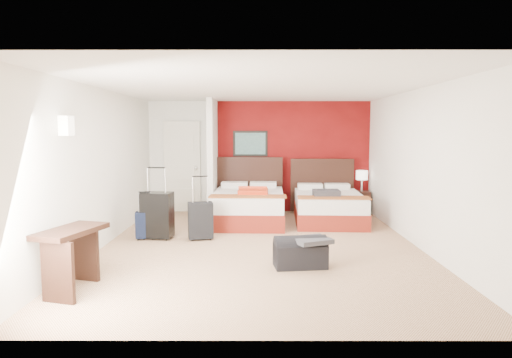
{
  "coord_description": "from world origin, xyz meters",
  "views": [
    {
      "loc": [
        -0.05,
        -7.06,
        1.84
      ],
      "look_at": [
        -0.07,
        0.8,
        1.0
      ],
      "focal_mm": 31.78,
      "sensor_mm": 36.0,
      "label": 1
    }
  ],
  "objects_px": {
    "bed_right": "(329,208)",
    "suitcase_black": "(157,216)",
    "red_suitcase_open": "(253,191)",
    "duffel_bag": "(300,254)",
    "nightstand": "(361,202)",
    "suitcase_charcoal": "(201,222)",
    "desk": "(72,260)",
    "bed_left": "(248,207)",
    "suitcase_navy": "(145,226)",
    "table_lamp": "(362,181)"
  },
  "relations": [
    {
      "from": "bed_left",
      "to": "red_suitcase_open",
      "type": "distance_m",
      "value": 0.38
    },
    {
      "from": "nightstand",
      "to": "suitcase_charcoal",
      "type": "height_order",
      "value": "suitcase_charcoal"
    },
    {
      "from": "suitcase_navy",
      "to": "bed_right",
      "type": "bearing_deg",
      "value": 15.48
    },
    {
      "from": "bed_left",
      "to": "duffel_bag",
      "type": "xyz_separation_m",
      "value": [
        0.76,
        -3.01,
        -0.13
      ]
    },
    {
      "from": "suitcase_black",
      "to": "table_lamp",
      "type": "bearing_deg",
      "value": 38.46
    },
    {
      "from": "suitcase_black",
      "to": "duffel_bag",
      "type": "xyz_separation_m",
      "value": [
        2.29,
        -1.62,
        -0.21
      ]
    },
    {
      "from": "table_lamp",
      "to": "suitcase_charcoal",
      "type": "height_order",
      "value": "table_lamp"
    },
    {
      "from": "suitcase_black",
      "to": "desk",
      "type": "bearing_deg",
      "value": -91.94
    },
    {
      "from": "red_suitcase_open",
      "to": "suitcase_navy",
      "type": "bearing_deg",
      "value": -139.46
    },
    {
      "from": "bed_left",
      "to": "table_lamp",
      "type": "bearing_deg",
      "value": 23.85
    },
    {
      "from": "suitcase_black",
      "to": "bed_left",
      "type": "bearing_deg",
      "value": 50.03
    },
    {
      "from": "suitcase_black",
      "to": "duffel_bag",
      "type": "distance_m",
      "value": 2.81
    },
    {
      "from": "red_suitcase_open",
      "to": "duffel_bag",
      "type": "xyz_separation_m",
      "value": [
        0.66,
        -2.91,
        -0.48
      ]
    },
    {
      "from": "bed_right",
      "to": "duffel_bag",
      "type": "distance_m",
      "value": 3.18
    },
    {
      "from": "bed_right",
      "to": "suitcase_charcoal",
      "type": "xyz_separation_m",
      "value": [
        -2.41,
        -1.5,
        0.02
      ]
    },
    {
      "from": "desk",
      "to": "bed_right",
      "type": "bearing_deg",
      "value": 64.17
    },
    {
      "from": "table_lamp",
      "to": "red_suitcase_open",
      "type": "bearing_deg",
      "value": -155.11
    },
    {
      "from": "nightstand",
      "to": "desk",
      "type": "bearing_deg",
      "value": -126.98
    },
    {
      "from": "suitcase_navy",
      "to": "table_lamp",
      "type": "bearing_deg",
      "value": 21.67
    },
    {
      "from": "bed_right",
      "to": "suitcase_charcoal",
      "type": "height_order",
      "value": "suitcase_charcoal"
    },
    {
      "from": "table_lamp",
      "to": "desk",
      "type": "distance_m",
      "value": 6.67
    },
    {
      "from": "bed_right",
      "to": "bed_left",
      "type": "bearing_deg",
      "value": -175.51
    },
    {
      "from": "table_lamp",
      "to": "suitcase_charcoal",
      "type": "bearing_deg",
      "value": -143.07
    },
    {
      "from": "bed_right",
      "to": "suitcase_black",
      "type": "distance_m",
      "value": 3.47
    },
    {
      "from": "table_lamp",
      "to": "suitcase_navy",
      "type": "distance_m",
      "value": 4.92
    },
    {
      "from": "bed_right",
      "to": "suitcase_black",
      "type": "xyz_separation_m",
      "value": [
        -3.15,
        -1.44,
        0.1
      ]
    },
    {
      "from": "red_suitcase_open",
      "to": "suitcase_black",
      "type": "height_order",
      "value": "suitcase_black"
    },
    {
      "from": "suitcase_charcoal",
      "to": "red_suitcase_open",
      "type": "bearing_deg",
      "value": 45.01
    },
    {
      "from": "red_suitcase_open",
      "to": "suitcase_navy",
      "type": "distance_m",
      "value": 2.3
    },
    {
      "from": "suitcase_charcoal",
      "to": "desk",
      "type": "distance_m",
      "value": 2.74
    },
    {
      "from": "bed_left",
      "to": "suitcase_charcoal",
      "type": "height_order",
      "value": "same"
    },
    {
      "from": "suitcase_navy",
      "to": "duffel_bag",
      "type": "xyz_separation_m",
      "value": [
        2.48,
        -1.57,
        -0.04
      ]
    },
    {
      "from": "bed_left",
      "to": "table_lamp",
      "type": "distance_m",
      "value": 2.74
    },
    {
      "from": "duffel_bag",
      "to": "nightstand",
      "type": "bearing_deg",
      "value": 59.57
    },
    {
      "from": "red_suitcase_open",
      "to": "duffel_bag",
      "type": "relative_size",
      "value": 1.12
    },
    {
      "from": "bed_right",
      "to": "table_lamp",
      "type": "relative_size",
      "value": 4.14
    },
    {
      "from": "red_suitcase_open",
      "to": "nightstand",
      "type": "relative_size",
      "value": 1.56
    },
    {
      "from": "nightstand",
      "to": "suitcase_charcoal",
      "type": "relative_size",
      "value": 0.83
    },
    {
      "from": "bed_right",
      "to": "nightstand",
      "type": "bearing_deg",
      "value": 50.52
    },
    {
      "from": "nightstand",
      "to": "duffel_bag",
      "type": "xyz_separation_m",
      "value": [
        -1.75,
        -4.03,
        -0.07
      ]
    },
    {
      "from": "table_lamp",
      "to": "desk",
      "type": "height_order",
      "value": "table_lamp"
    },
    {
      "from": "red_suitcase_open",
      "to": "table_lamp",
      "type": "bearing_deg",
      "value": 29.06
    },
    {
      "from": "red_suitcase_open",
      "to": "suitcase_black",
      "type": "distance_m",
      "value": 2.1
    },
    {
      "from": "desk",
      "to": "suitcase_navy",
      "type": "bearing_deg",
      "value": 100.88
    },
    {
      "from": "desk",
      "to": "suitcase_charcoal",
      "type": "bearing_deg",
      "value": 80.86
    },
    {
      "from": "bed_left",
      "to": "duffel_bag",
      "type": "relative_size",
      "value": 2.91
    },
    {
      "from": "nightstand",
      "to": "suitcase_black",
      "type": "bearing_deg",
      "value": -144.08
    },
    {
      "from": "suitcase_black",
      "to": "desk",
      "type": "relative_size",
      "value": 0.88
    },
    {
      "from": "bed_left",
      "to": "bed_right",
      "type": "relative_size",
      "value": 1.06
    },
    {
      "from": "bed_right",
      "to": "desk",
      "type": "height_order",
      "value": "desk"
    }
  ]
}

